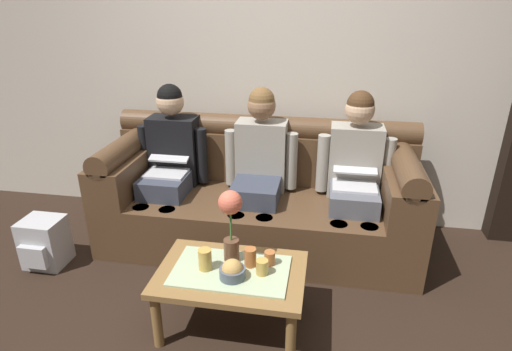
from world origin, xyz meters
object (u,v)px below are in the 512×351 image
object	(u,v)px
person_middle	(259,164)
coffee_table	(231,278)
snack_bowl	(232,271)
cup_near_left	(270,258)
person_left	(170,159)
person_right	(355,170)
cup_near_right	(262,267)
couch	(259,198)
cup_far_left	(250,257)
cup_far_center	(205,259)
flower_vase	(231,217)
backpack_left	(44,243)

from	to	relation	value
person_middle	coffee_table	world-z (taller)	person_middle
snack_bowl	cup_near_left	xyz separation A→B (m)	(0.18, 0.16, -0.00)
person_left	cup_near_left	bearing A→B (deg)	-43.92
person_middle	person_right	size ratio (longest dim) A/B	1.00
cup_near_right	cup_near_left	bearing A→B (deg)	73.79
couch	person_middle	xyz separation A→B (m)	(0.00, -0.00, 0.29)
couch	cup_far_left	world-z (taller)	couch
person_left	cup_far_center	bearing A→B (deg)	-60.44
person_right	snack_bowl	world-z (taller)	person_right
person_right	flower_vase	size ratio (longest dim) A/B	2.75
flower_vase	cup_far_center	xyz separation A→B (m)	(-0.13, -0.11, -0.22)
cup_near_left	person_middle	bearing A→B (deg)	103.36
couch	cup_near_left	size ratio (longest dim) A/B	28.80
cup_far_center	backpack_left	bearing A→B (deg)	163.69
coffee_table	cup_near_right	distance (m)	0.21
cup_near_left	person_left	bearing A→B (deg)	136.08
backpack_left	person_middle	bearing A→B (deg)	22.09
person_left	cup_near_right	bearing A→B (deg)	-47.88
flower_vase	backpack_left	size ratio (longest dim) A/B	1.23
coffee_table	cup_far_center	xyz separation A→B (m)	(-0.14, -0.01, 0.12)
flower_vase	person_left	bearing A→B (deg)	128.17
person_left	cup_far_left	bearing A→B (deg)	-48.57
person_right	cup_near_right	distance (m)	1.13
snack_bowl	cup_near_left	world-z (taller)	snack_bowl
coffee_table	cup_far_center	bearing A→B (deg)	-174.11
coffee_table	cup_near_left	xyz separation A→B (m)	(0.21, 0.09, 0.10)
flower_vase	cup_near_right	size ratio (longest dim) A/B	5.06
person_middle	coffee_table	size ratio (longest dim) A/B	1.45
person_middle	person_left	bearing A→B (deg)	-179.94
coffee_table	cup_near_left	size ratio (longest dim) A/B	10.26
person_right	cup_near_left	xyz separation A→B (m)	(-0.50, -0.88, -0.22)
snack_bowl	cup_far_center	distance (m)	0.18
person_middle	cup_far_center	size ratio (longest dim) A/B	9.72
person_right	person_left	bearing A→B (deg)	180.00
person_middle	person_right	bearing A→B (deg)	-0.06
coffee_table	cup_near_right	size ratio (longest dim) A/B	9.59
cup_near_left	cup_far_left	distance (m)	0.11
flower_vase	cup_far_center	bearing A→B (deg)	-138.03
snack_bowl	cup_far_center	xyz separation A→B (m)	(-0.17, 0.05, 0.02)
snack_bowl	cup_far_left	size ratio (longest dim) A/B	1.30
coffee_table	cup_far_center	distance (m)	0.19
snack_bowl	cup_far_left	xyz separation A→B (m)	(0.08, 0.13, 0.01)
cup_far_center	person_right	bearing A→B (deg)	49.34
backpack_left	couch	bearing A→B (deg)	22.21
person_right	cup_near_right	world-z (taller)	person_right
coffee_table	snack_bowl	xyz separation A→B (m)	(0.03, -0.07, 0.10)
coffee_table	cup_near_right	xyz separation A→B (m)	(0.18, -0.01, 0.10)
person_left	backpack_left	size ratio (longest dim) A/B	3.38
cup_near_left	cup_far_center	world-z (taller)	cup_far_center
person_right	cup_far_center	world-z (taller)	person_right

